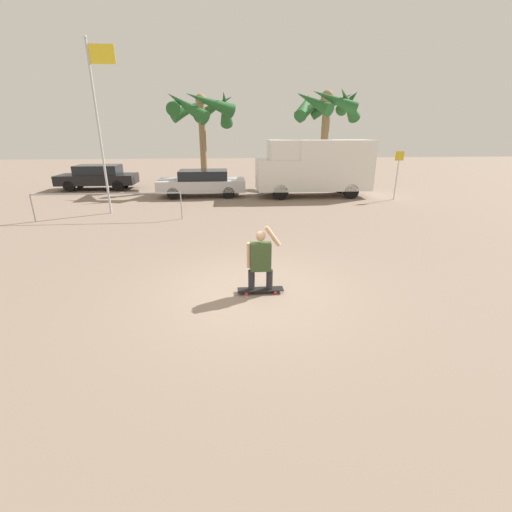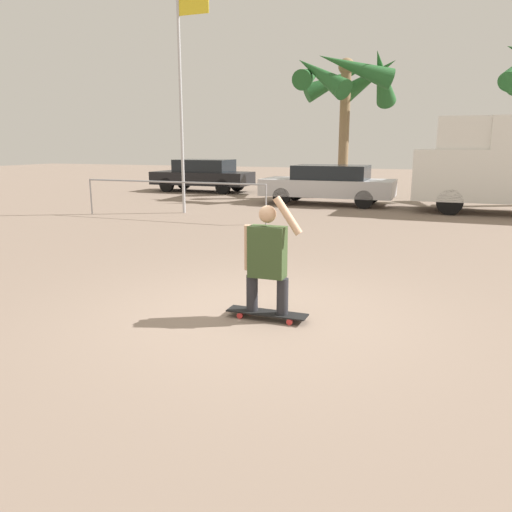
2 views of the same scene
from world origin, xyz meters
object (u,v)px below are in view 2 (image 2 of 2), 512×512
Objects in this scene: palm_tree_center_background at (346,79)px; flagpole at (183,83)px; skateboard at (267,313)px; parked_car_silver at (329,184)px; person_skateboarder at (267,255)px; parked_car_black at (203,175)px.

flagpole is at bearing -119.08° from palm_tree_center_background.
skateboard is 0.22× the size of parked_car_silver.
person_skateboarder is at bearing -80.72° from parked_car_silver.
person_skateboarder is 0.21× the size of flagpole.
person_skateboarder is at bearing -82.19° from palm_tree_center_background.
skateboard is 15.42m from palm_tree_center_background.
palm_tree_center_background is (-0.03, 2.56, 3.79)m from parked_car_silver.
flagpole is (2.81, -6.71, 3.09)m from parked_car_black.
person_skateboarder is 0.31× the size of parked_car_silver.
person_skateboarder reaches higher than skateboard.
person_skateboarder reaches higher than parked_car_silver.
parked_car_silver is 0.82× the size of palm_tree_center_background.
parked_car_black is 0.79× the size of palm_tree_center_background.
skateboard is at bearing -60.76° from parked_car_black.
skateboard is 0.15× the size of flagpole.
parked_car_silver is 6.11m from flagpole.
skateboard is at bearing -80.72° from parked_car_silver.
palm_tree_center_background is at bearing -2.87° from parked_car_black.
parked_car_black reaches higher than skateboard.
flagpole reaches higher than skateboard.
parked_car_silver is 0.70× the size of flagpole.
person_skateboarder reaches higher than parked_car_black.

